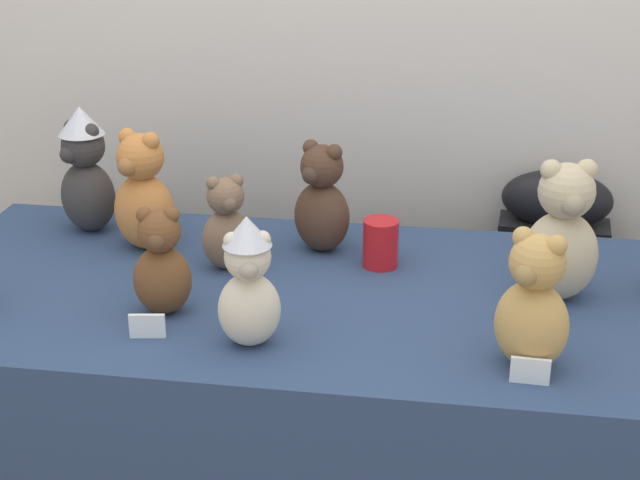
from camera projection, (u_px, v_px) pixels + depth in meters
The scene contains 14 objects.
wall_back at pixel (358, 5), 2.40m from camera, with size 7.00×0.08×2.60m, color silver.
display_table at pixel (320, 446), 2.17m from camera, with size 1.78×0.79×0.80m, color navy.
instrument_case at pixel (543, 330), 2.55m from camera, with size 0.29×0.14×0.92m.
teddy_bear_ginger at pixel (143, 194), 2.18m from camera, with size 0.18×0.17×0.29m.
teddy_bear_sand at pixel (562, 236), 1.93m from camera, with size 0.18×0.16×0.31m.
teddy_bear_charcoal at pixel (85, 171), 2.27m from camera, with size 0.18×0.17×0.31m.
teddy_bear_chestnut at pixel (161, 265), 1.88m from camera, with size 0.13×0.12×0.23m.
teddy_bear_mocha at pixel (227, 226), 2.08m from camera, with size 0.14×0.14×0.22m.
teddy_bear_cocoa at pixel (322, 201), 2.17m from camera, with size 0.17×0.16×0.26m.
teddy_bear_honey at pixel (533, 305), 1.68m from camera, with size 0.18×0.17×0.27m.
teddy_bear_cream at pixel (249, 283), 1.75m from camera, with size 0.14×0.13×0.26m.
party_cup_red at pixel (381, 243), 2.11m from camera, with size 0.08×0.08×0.11m, color red.
name_card_front_middle at pixel (148, 325), 1.82m from camera, with size 0.07×0.01×0.05m, color white.
name_card_front_right at pixel (530, 371), 1.66m from camera, with size 0.07×0.01×0.05m, color white.
Camera 1 is at (0.27, -1.53, 1.69)m, focal length 52.74 mm.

